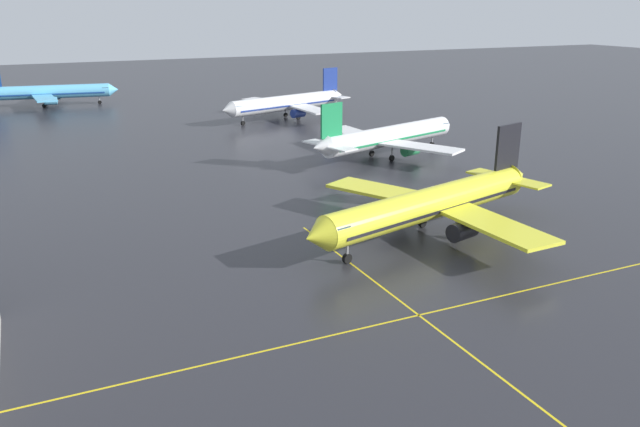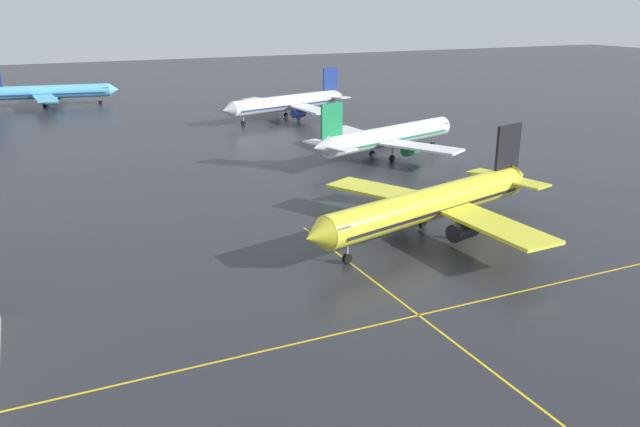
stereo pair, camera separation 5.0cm
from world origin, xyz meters
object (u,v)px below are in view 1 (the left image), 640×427
Objects in this scene: airliner_third_row at (387,137)px; airliner_far_left_stand at (287,103)px; airliner_far_right_stand at (49,92)px; airliner_second_row at (432,203)px.

airliner_third_row is 41.43m from airliner_far_left_stand.
airliner_far_left_stand is 62.97m from airliner_far_right_stand.
airliner_far_right_stand is at bearing 137.91° from airliner_far_left_stand.
airliner_second_row reaches higher than airliner_far_right_stand.
airliner_second_row is at bearing -100.26° from airliner_far_left_stand.
airliner_third_row reaches higher than airliner_far_right_stand.
airliner_far_left_stand is at bearing -42.09° from airliner_far_right_stand.
airliner_third_row is 0.99× the size of airliner_far_left_stand.
airliner_second_row reaches higher than airliner_third_row.
airliner_second_row is 1.05× the size of airliner_far_right_stand.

